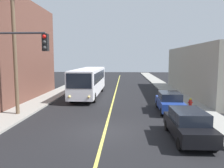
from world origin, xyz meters
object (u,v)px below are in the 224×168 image
parked_car_black (188,124)px  utility_pole_near (14,41)px  fire_hydrant (190,103)px  parked_car_blue (170,102)px  city_bus (89,80)px  traffic_signal_left_corner (13,60)px

parked_car_black → utility_pole_near: size_ratio=0.44×
fire_hydrant → parked_car_blue: bearing=-154.4°
parked_car_black → fire_hydrant: (2.25, 7.35, -0.26)m
utility_pole_near → fire_hydrant: 15.07m
parked_car_black → city_bus: bearing=118.5°
parked_car_black → utility_pole_near: bearing=158.9°
city_bus → fire_hydrant: city_bus is taller
utility_pole_near → parked_car_black: bearing=-21.1°
parked_car_blue → utility_pole_near: (-11.92, -1.92, 4.85)m
utility_pole_near → traffic_signal_left_corner: 4.07m
utility_pole_near → fire_hydrant: size_ratio=12.00×
city_bus → parked_car_black: 15.92m
city_bus → fire_hydrant: (9.83, -6.62, -1.23)m
parked_car_black → parked_car_blue: same height
parked_car_blue → traffic_signal_left_corner: (-10.30, -5.39, 3.46)m
traffic_signal_left_corner → utility_pole_near: bearing=115.1°
traffic_signal_left_corner → city_bus: bearing=79.3°
traffic_signal_left_corner → parked_car_blue: bearing=27.6°
parked_car_black → fire_hydrant: size_ratio=5.28×
parked_car_black → parked_car_blue: (0.28, 6.40, 0.00)m
parked_car_blue → city_bus: bearing=136.1°
utility_pole_near → fire_hydrant: (13.89, 2.87, -5.11)m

